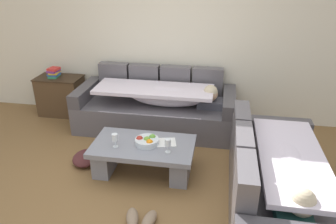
{
  "coord_description": "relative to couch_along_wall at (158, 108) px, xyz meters",
  "views": [
    {
      "loc": [
        0.85,
        -2.73,
        2.31
      ],
      "look_at": [
        0.2,
        1.03,
        0.55
      ],
      "focal_mm": 34.59,
      "sensor_mm": 36.0,
      "label": 1
    }
  ],
  "objects": [
    {
      "name": "couch_along_wall",
      "position": [
        0.0,
        0.0,
        0.0
      ],
      "size": [
        2.34,
        0.92,
        0.88
      ],
      "color": "#5A5559",
      "rests_on": "ground_plane"
    },
    {
      "name": "pair_of_shoes",
      "position": [
        0.23,
        -2.01,
        -0.29
      ],
      "size": [
        0.35,
        0.29,
        0.09
      ],
      "color": "#8C7259",
      "rests_on": "ground_plane"
    },
    {
      "name": "wine_glass_near_left",
      "position": [
        -0.24,
        -1.28,
        0.16
      ],
      "size": [
        0.07,
        0.07,
        0.17
      ],
      "color": "silver",
      "rests_on": "coffee_table"
    },
    {
      "name": "coffee_table",
      "position": [
        0.06,
        -1.17,
        -0.09
      ],
      "size": [
        1.2,
        0.68,
        0.38
      ],
      "color": "gray",
      "rests_on": "ground_plane"
    },
    {
      "name": "couch_near_window",
      "position": [
        1.52,
        -1.64,
        0.01
      ],
      "size": [
        0.92,
        1.97,
        0.88
      ],
      "rotation": [
        0.0,
        0.0,
        1.57
      ],
      "color": "#5A5559",
      "rests_on": "ground_plane"
    },
    {
      "name": "open_magazine",
      "position": [
        0.3,
        -1.1,
        0.05
      ],
      "size": [
        0.32,
        0.27,
        0.01
      ],
      "primitive_type": "cube",
      "rotation": [
        0.0,
        0.0,
        0.23
      ],
      "color": "white",
      "rests_on": "coffee_table"
    },
    {
      "name": "back_wall",
      "position": [
        0.06,
        0.53,
        1.02
      ],
      "size": [
        9.0,
        0.1,
        2.7
      ],
      "primitive_type": "cube",
      "color": "beige",
      "rests_on": "ground_plane"
    },
    {
      "name": "ground_plane",
      "position": [
        0.06,
        -1.62,
        -0.33
      ],
      "size": [
        14.0,
        14.0,
        0.0
      ],
      "primitive_type": "plane",
      "color": "brown"
    },
    {
      "name": "fruit_bowl",
      "position": [
        0.11,
        -1.16,
        0.09
      ],
      "size": [
        0.28,
        0.28,
        0.1
      ],
      "color": "silver",
      "rests_on": "coffee_table"
    },
    {
      "name": "book_stack_on_cabinet",
      "position": [
        -1.74,
        0.22,
        0.39
      ],
      "size": [
        0.18,
        0.23,
        0.15
      ],
      "color": "#338C59",
      "rests_on": "side_cabinet"
    },
    {
      "name": "side_cabinet",
      "position": [
        -1.68,
        0.23,
        -0.01
      ],
      "size": [
        0.72,
        0.44,
        0.64
      ],
      "color": "#4D3620",
      "rests_on": "ground_plane"
    },
    {
      "name": "crumpled_garment",
      "position": [
        -0.72,
        -1.1,
        -0.27
      ],
      "size": [
        0.39,
        0.46,
        0.12
      ],
      "primitive_type": "ellipsoid",
      "rotation": [
        0.0,
        0.0,
        1.78
      ],
      "color": "#4C2323",
      "rests_on": "ground_plane"
    },
    {
      "name": "wine_glass_near_right",
      "position": [
        0.38,
        -1.29,
        0.16
      ],
      "size": [
        0.07,
        0.07,
        0.17
      ],
      "color": "silver",
      "rests_on": "coffee_table"
    }
  ]
}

